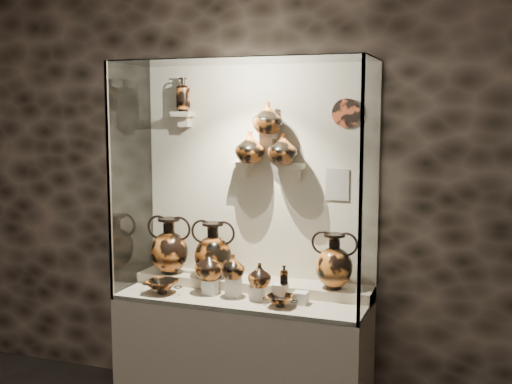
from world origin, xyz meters
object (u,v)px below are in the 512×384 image
at_px(jug_b, 233,267).
at_px(kylix_left, 162,285).
at_px(ovoid_vase_a, 250,147).
at_px(amphora_left, 169,245).
at_px(ovoid_vase_b, 268,118).
at_px(jug_a, 209,265).
at_px(lekythos_small, 284,274).
at_px(ovoid_vase_c, 283,148).
at_px(amphora_mid, 213,250).
at_px(amphora_right, 334,261).
at_px(jug_c, 260,275).
at_px(kylix_right, 280,300).
at_px(lekythos_tall, 183,92).

bearing_deg(jug_b, kylix_left, -150.26).
relative_size(kylix_left, ovoid_vase_a, 1.30).
distance_m(amphora_left, ovoid_vase_b, 1.17).
distance_m(jug_a, ovoid_vase_b, 1.08).
xyz_separation_m(jug_b, lekythos_small, (0.36, -0.00, -0.02)).
bearing_deg(kylix_left, ovoid_vase_b, 46.99).
height_order(lekythos_small, ovoid_vase_c, ovoid_vase_c).
xyz_separation_m(amphora_mid, ovoid_vase_a, (0.26, 0.06, 0.73)).
relative_size(amphora_right, jug_c, 2.31).
xyz_separation_m(jug_a, kylix_right, (0.55, -0.12, -0.16)).
relative_size(amphora_mid, amphora_right, 1.06).
height_order(kylix_left, ovoid_vase_a, ovoid_vase_a).
distance_m(jug_a, lekythos_tall, 1.24).
relative_size(amphora_left, amphora_right, 1.10).
bearing_deg(kylix_left, lekythos_small, 25.22).
bearing_deg(ovoid_vase_a, ovoid_vase_b, 12.48).
relative_size(amphora_left, lekythos_small, 2.82).
height_order(amphora_left, ovoid_vase_c, ovoid_vase_c).
bearing_deg(amphora_right, amphora_mid, -156.29).
distance_m(amphora_mid, ovoid_vase_b, 1.00).
relative_size(jug_c, ovoid_vase_c, 0.77).
height_order(amphora_right, jug_b, amphora_right).
bearing_deg(jug_c, ovoid_vase_a, 113.90).
bearing_deg(jug_a, jug_c, 14.70).
xyz_separation_m(amphora_right, kylix_left, (-1.13, -0.28, -0.20)).
xyz_separation_m(jug_a, jug_b, (0.19, -0.03, 0.01)).
bearing_deg(amphora_right, ovoid_vase_c, -164.18).
relative_size(amphora_right, jug_a, 1.85).
distance_m(amphora_left, ovoid_vase_c, 1.10).
height_order(jug_a, ovoid_vase_c, ovoid_vase_c).
bearing_deg(amphora_left, jug_c, 10.64).
relative_size(amphora_mid, lekythos_tall, 1.46).
xyz_separation_m(kylix_left, ovoid_vase_b, (0.65, 0.33, 1.14)).
height_order(kylix_right, ovoid_vase_b, ovoid_vase_b).
xyz_separation_m(amphora_right, lekythos_small, (-0.28, -0.21, -0.06)).
xyz_separation_m(amphora_right, jug_b, (-0.64, -0.20, -0.05)).
bearing_deg(ovoid_vase_c, jug_b, -117.72).
bearing_deg(lekythos_small, ovoid_vase_b, 130.00).
bearing_deg(ovoid_vase_a, kylix_right, -33.33).
xyz_separation_m(amphora_right, ovoid_vase_c, (-0.38, 0.05, 0.74)).
height_order(amphora_right, kylix_right, amphora_right).
bearing_deg(amphora_mid, jug_c, -42.24).
xyz_separation_m(kylix_left, lekythos_tall, (-0.01, 0.38, 1.32)).
bearing_deg(ovoid_vase_b, amphora_right, -5.56).
xyz_separation_m(amphora_left, lekythos_small, (0.93, -0.19, -0.08)).
height_order(ovoid_vase_b, ovoid_vase_c, ovoid_vase_b).
bearing_deg(amphora_mid, jug_a, -93.42).
bearing_deg(lekythos_tall, jug_c, -29.22).
bearing_deg(jug_a, amphora_mid, 122.94).
bearing_deg(ovoid_vase_b, jug_a, -147.32).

